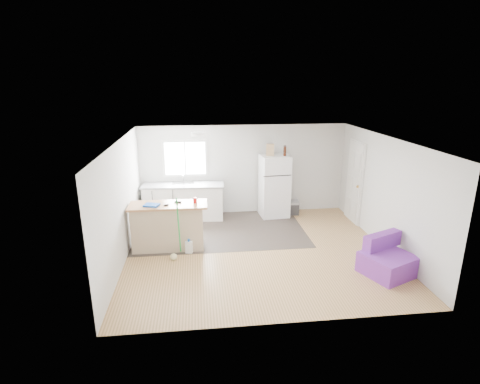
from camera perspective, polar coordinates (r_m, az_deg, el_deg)
name	(u,v)px	position (r m, az deg, el deg)	size (l,w,h in m)	color
room	(259,198)	(7.71, 2.88, -0.91)	(5.51, 5.01, 2.41)	olive
vinyl_zone	(221,230)	(9.21, -2.98, -5.80)	(4.05, 2.50, 0.00)	#362E28
window	(185,158)	(9.93, -8.36, 5.09)	(1.18, 0.06, 0.98)	white
interior_door	(354,182)	(9.96, 17.03, 1.39)	(0.11, 0.92, 2.10)	white
ceiling_fixture	(198,134)	(8.52, -6.43, 8.75)	(0.30, 0.30, 0.07)	white
kitchen_cabinets	(184,201)	(9.91, -8.56, -1.38)	(2.14, 0.79, 1.22)	white
peninsula	(168,226)	(8.22, -10.91, -5.13)	(1.65, 0.65, 1.01)	tan
refrigerator	(274,186)	(9.97, 5.22, 0.94)	(0.79, 0.75, 1.65)	white
cooler	(290,207)	(10.30, 7.61, -2.35)	(0.49, 0.35, 0.36)	#303032
purple_seat	(387,260)	(7.71, 21.47, -9.67)	(1.10, 1.10, 0.70)	purple
cleaner_jug	(189,247)	(8.08, -7.78, -8.28)	(0.16, 0.13, 0.32)	white
mop	(175,249)	(7.82, -9.89, -8.51)	(0.22, 0.38, 1.35)	green
red_cup	(195,200)	(8.02, -6.86, -1.25)	(0.08, 0.08, 0.12)	red
blue_tray	(152,205)	(8.01, -13.31, -1.95)	(0.30, 0.22, 0.04)	blue
tool_a	(178,202)	(8.11, -9.45, -1.49)	(0.14, 0.05, 0.03)	black
tool_b	(166,205)	(7.97, -11.21, -1.95)	(0.10, 0.04, 0.03)	black
cardboard_box	(270,150)	(9.70, 4.62, 6.43)	(0.20, 0.10, 0.30)	tan
bottle_left	(285,151)	(9.69, 6.84, 6.20)	(0.07, 0.07, 0.25)	black
bottle_right	(285,150)	(9.81, 6.82, 6.34)	(0.07, 0.07, 0.25)	black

